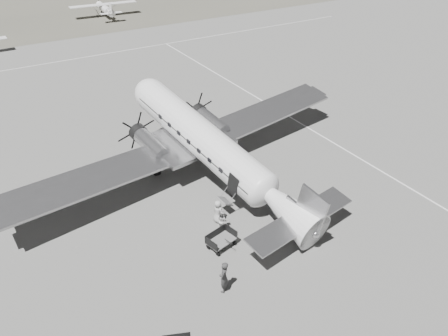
% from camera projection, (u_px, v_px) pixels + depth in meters
% --- Properties ---
extents(ground, '(260.00, 260.00, 0.00)m').
position_uv_depth(ground, '(250.00, 211.00, 30.83)').
color(ground, slate).
rests_on(ground, ground).
extents(taxi_line_right, '(0.15, 80.00, 0.01)m').
position_uv_depth(taxi_line_right, '(370.00, 164.00, 36.08)').
color(taxi_line_right, silver).
rests_on(taxi_line_right, ground).
extents(taxi_line_horizon, '(90.00, 0.15, 0.01)m').
position_uv_depth(taxi_line_horizon, '(86.00, 57.00, 59.75)').
color(taxi_line_horizon, silver).
rests_on(taxi_line_horizon, ground).
extents(dc3_airliner, '(33.65, 25.83, 5.85)m').
position_uv_depth(dc3_airliner, '(210.00, 148.00, 32.56)').
color(dc3_airliner, '#A6A6A8').
rests_on(dc3_airliner, ground).
extents(light_plane_right, '(12.61, 10.49, 2.50)m').
position_uv_depth(light_plane_right, '(105.00, 10.00, 78.47)').
color(light_plane_right, silver).
rests_on(light_plane_right, ground).
extents(baggage_cart_near, '(2.15, 1.73, 1.07)m').
position_uv_depth(baggage_cart_near, '(221.00, 240.00, 27.41)').
color(baggage_cart_near, '#5D5D5D').
rests_on(baggage_cart_near, ground).
extents(ground_crew, '(0.89, 0.88, 2.07)m').
position_uv_depth(ground_crew, '(224.00, 277.00, 24.11)').
color(ground_crew, '#2F2F2F').
rests_on(ground_crew, ground).
extents(ramp_agent, '(0.60, 0.77, 1.56)m').
position_uv_depth(ramp_agent, '(223.00, 220.00, 28.71)').
color(ramp_agent, '#BDBCBA').
rests_on(ramp_agent, ground).
extents(passenger, '(0.73, 0.94, 1.71)m').
position_uv_depth(passenger, '(218.00, 212.00, 29.35)').
color(passenger, '#ADADAB').
rests_on(passenger, ground).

